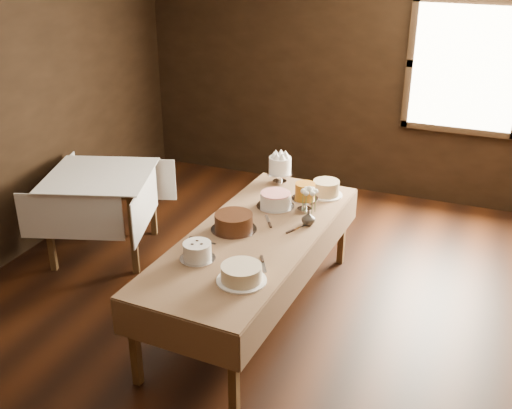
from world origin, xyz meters
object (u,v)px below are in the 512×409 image
(cake_chocolate, at_px, (234,223))
(cake_server_c, at_px, (268,219))
(cake_meringue, at_px, (280,171))
(cake_lattice, at_px, (275,201))
(cake_caramel, at_px, (305,198))
(cake_server_d, at_px, (301,227))
(display_table, at_px, (254,240))
(cake_cream, at_px, (241,274))
(side_table, at_px, (100,184))
(cake_speckled, at_px, (326,189))
(cake_server_e, at_px, (207,242))
(cake_server_b, at_px, (264,267))
(flower_vase, at_px, (308,218))
(cake_swirl, at_px, (197,252))

(cake_chocolate, relative_size, cake_server_c, 1.66)
(cake_meringue, xyz_separation_m, cake_lattice, (0.15, -0.53, -0.06))
(cake_caramel, relative_size, cake_server_d, 1.10)
(display_table, height_order, cake_chocolate, cake_chocolate)
(cake_server_c, height_order, cake_server_d, same)
(cake_server_d, bearing_deg, cake_meringue, 55.79)
(cake_cream, bearing_deg, cake_meringue, 101.58)
(cake_chocolate, bearing_deg, side_table, 164.05)
(cake_meringue, bearing_deg, display_table, -80.69)
(cake_speckled, xyz_separation_m, cake_server_e, (-0.60, -1.22, -0.06))
(cake_speckled, bearing_deg, cake_server_b, -92.13)
(display_table, height_order, cake_meringue, cake_meringue)
(cake_server_d, bearing_deg, side_table, 109.67)
(cake_caramel, bearing_deg, flower_vase, -65.28)
(cake_chocolate, relative_size, flower_vase, 3.38)
(display_table, bearing_deg, cake_server_c, 89.89)
(cake_meringue, xyz_separation_m, cake_swirl, (-0.06, -1.61, -0.06))
(side_table, xyz_separation_m, cake_chocolate, (1.61, -0.46, 0.10))
(cake_server_b, bearing_deg, cake_meringue, 167.94)
(cake_cream, height_order, flower_vase, cake_cream)
(side_table, distance_m, cake_lattice, 1.77)
(cake_meringue, relative_size, cake_server_b, 1.12)
(cake_cream, distance_m, cake_server_e, 0.63)
(cake_swirl, bearing_deg, display_table, 66.07)
(cake_speckled, distance_m, cake_cream, 1.64)
(side_table, bearing_deg, cake_server_c, -5.36)
(cake_lattice, bearing_deg, cake_caramel, 5.06)
(display_table, xyz_separation_m, cake_lattice, (-0.02, 0.55, 0.11))
(side_table, relative_size, cake_server_e, 5.13)
(side_table, bearing_deg, cake_chocolate, -15.95)
(cake_lattice, height_order, cake_server_c, cake_lattice)
(cake_cream, relative_size, cake_server_e, 1.59)
(cake_server_c, bearing_deg, side_table, 53.71)
(cake_cream, xyz_separation_m, cake_server_c, (-0.18, 0.98, -0.05))
(cake_caramel, distance_m, cake_server_e, 0.99)
(cake_server_c, distance_m, flower_vase, 0.35)
(cake_lattice, xyz_separation_m, cake_caramel, (0.26, 0.02, 0.05))
(cake_server_b, xyz_separation_m, cake_server_e, (-0.55, 0.19, 0.00))
(cake_caramel, bearing_deg, cake_swirl, -113.04)
(cake_lattice, height_order, cake_server_d, cake_lattice)
(cake_lattice, xyz_separation_m, cake_server_d, (0.33, -0.30, -0.05))
(display_table, height_order, cake_server_b, cake_server_b)
(cake_lattice, distance_m, cake_server_d, 0.45)
(cake_server_b, relative_size, cake_server_d, 1.00)
(cake_cream, distance_m, flower_vase, 1.03)
(cake_server_b, height_order, cake_server_c, same)
(cake_caramel, relative_size, cake_server_c, 1.10)
(cake_caramel, distance_m, cake_chocolate, 0.71)
(cake_meringue, bearing_deg, cake_lattice, -73.84)
(side_table, bearing_deg, cake_speckled, 13.02)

